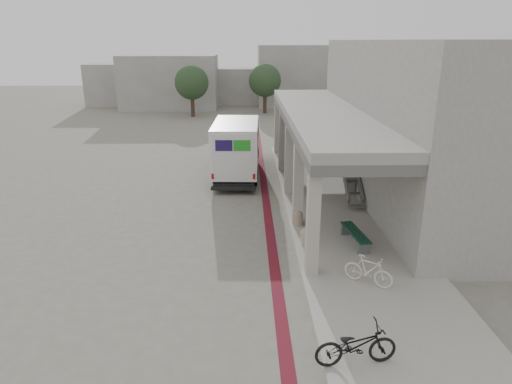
{
  "coord_description": "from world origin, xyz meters",
  "views": [
    {
      "loc": [
        0.11,
        -16.15,
        6.98
      ],
      "look_at": [
        0.46,
        -0.02,
        1.6
      ],
      "focal_mm": 32.0,
      "sensor_mm": 36.0,
      "label": 1
    }
  ],
  "objects_px": {
    "bicycle_black": "(356,345)",
    "bicycle_cream": "(368,270)",
    "utility_cabinet": "(351,184)",
    "bench": "(355,235)",
    "fedex_truck": "(237,146)"
  },
  "relations": [
    {
      "from": "fedex_truck",
      "to": "bicycle_cream",
      "type": "xyz_separation_m",
      "value": [
        4.06,
        -12.05,
        -1.04
      ]
    },
    {
      "from": "bench",
      "to": "bicycle_black",
      "type": "xyz_separation_m",
      "value": [
        -1.44,
        -6.27,
        0.15
      ]
    },
    {
      "from": "bicycle_black",
      "to": "bicycle_cream",
      "type": "bearing_deg",
      "value": -25.35
    },
    {
      "from": "bicycle_black",
      "to": "utility_cabinet",
      "type": "bearing_deg",
      "value": -18.61
    },
    {
      "from": "bench",
      "to": "bicycle_cream",
      "type": "distance_m",
      "value": 2.81
    },
    {
      "from": "utility_cabinet",
      "to": "bench",
      "type": "bearing_deg",
      "value": -89.81
    },
    {
      "from": "utility_cabinet",
      "to": "bicycle_cream",
      "type": "height_order",
      "value": "utility_cabinet"
    },
    {
      "from": "utility_cabinet",
      "to": "bicycle_cream",
      "type": "bearing_deg",
      "value": -88.05
    },
    {
      "from": "fedex_truck",
      "to": "bicycle_black",
      "type": "relative_size",
      "value": 3.85
    },
    {
      "from": "bench",
      "to": "utility_cabinet",
      "type": "xyz_separation_m",
      "value": [
        1.06,
        5.58,
        0.15
      ]
    },
    {
      "from": "bench",
      "to": "bicycle_black",
      "type": "height_order",
      "value": "bicycle_black"
    },
    {
      "from": "bicycle_black",
      "to": "bicycle_cream",
      "type": "height_order",
      "value": "bicycle_black"
    },
    {
      "from": "bicycle_cream",
      "to": "fedex_truck",
      "type": "bearing_deg",
      "value": 54.17
    },
    {
      "from": "bicycle_cream",
      "to": "utility_cabinet",
      "type": "bearing_deg",
      "value": 26.54
    },
    {
      "from": "bench",
      "to": "bicycle_cream",
      "type": "xyz_separation_m",
      "value": [
        -0.27,
        -2.8,
        0.11
      ]
    }
  ]
}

